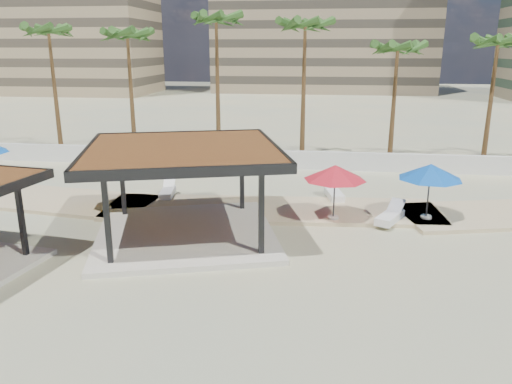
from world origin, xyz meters
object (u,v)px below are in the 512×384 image
pavilion_central (184,183)px  umbrella_c (335,173)px  lounger_b (390,217)px  lounger_c (334,193)px  lounger_a (168,192)px

pavilion_central → umbrella_c: bearing=5.9°
lounger_b → lounger_c: 4.18m
lounger_b → lounger_c: bearing=62.8°
pavilion_central → lounger_c: size_ratio=4.38×
lounger_c → pavilion_central: bearing=122.1°
pavilion_central → umbrella_c: (6.16, 2.55, 0.02)m
umbrella_c → lounger_a: (-8.57, 2.67, -1.96)m
pavilion_central → lounger_c: pavilion_central is taller
lounger_c → umbrella_c: bearing=166.8°
lounger_b → lounger_a: bearing=104.1°
lounger_a → lounger_b: lounger_b is taller
umbrella_c → lounger_a: umbrella_c is taller
umbrella_c → lounger_b: 3.18m
umbrella_c → lounger_b: bearing=1.0°
umbrella_c → lounger_a: size_ratio=1.60×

